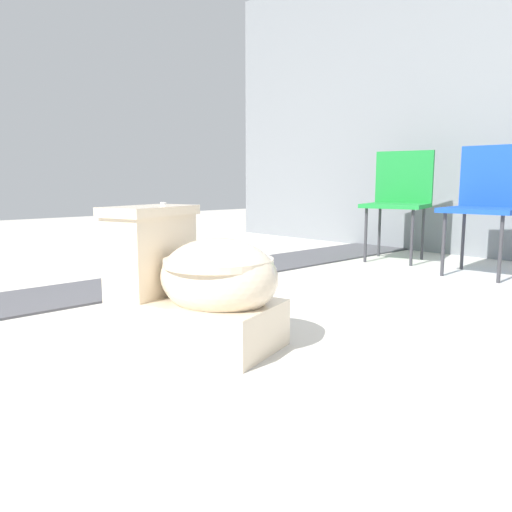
% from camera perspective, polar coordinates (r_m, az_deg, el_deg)
% --- Properties ---
extents(ground_plane, '(14.00, 14.00, 0.00)m').
position_cam_1_polar(ground_plane, '(1.82, -9.39, -10.77)').
color(ground_plane, beige).
extents(gravel_strip, '(0.56, 8.00, 0.01)m').
position_cam_1_polar(gravel_strip, '(3.00, -13.41, -3.12)').
color(gravel_strip, '#4C4C51').
rests_on(gravel_strip, ground).
extents(toilet, '(0.71, 0.54, 0.52)m').
position_cam_1_polar(toilet, '(1.84, -6.77, -3.40)').
color(toilet, beige).
rests_on(toilet, ground).
extents(folding_chair_left, '(0.55, 0.55, 0.83)m').
position_cam_1_polar(folding_chair_left, '(4.01, 16.12, 6.93)').
color(folding_chair_left, '#1E8C38').
rests_on(folding_chair_left, ground).
extents(folding_chair_middle, '(0.48, 0.48, 0.83)m').
position_cam_1_polar(folding_chair_middle, '(3.56, 25.06, 6.32)').
color(folding_chair_middle, '#1947B2').
rests_on(folding_chair_middle, ground).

